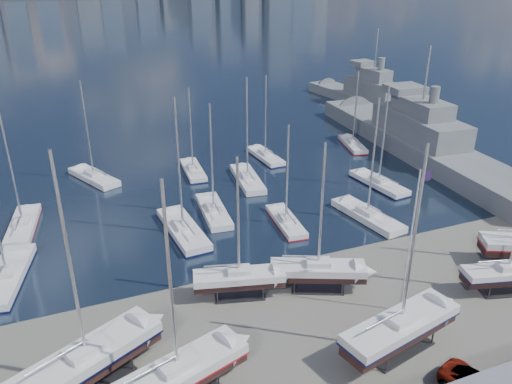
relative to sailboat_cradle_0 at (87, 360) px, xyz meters
name	(u,v)px	position (x,y,z in m)	size (l,w,h in m)	color
ground	(349,319)	(20.94, -0.66, -2.16)	(1400.00, 1400.00, 0.00)	#605E59
water	(80,17)	(20.94, 309.34, -2.31)	(1400.00, 600.00, 0.40)	#172736
sailboat_cradle_0	(87,360)	(0.00, 0.00, 0.00)	(11.24, 7.83, 17.72)	#2D2D33
sailboat_cradle_1	(178,374)	(5.57, -3.61, -0.07)	(10.58, 5.86, 16.44)	#2D2D33
sailboat_cradle_2	(239,278)	(13.46, 5.87, -0.21)	(8.43, 4.21, 13.46)	#2D2D33
sailboat_cradle_3	(401,327)	(22.56, -5.23, -0.04)	(10.90, 5.12, 16.91)	#2D2D33
sailboat_cradle_4	(318,270)	(20.55, 4.28, -0.17)	(8.89, 5.67, 14.25)	#2D2D33
sailboat_cradle_5	(508,274)	(36.28, -2.55, -0.22)	(8.53, 4.32, 13.48)	#2D2D33
sailboat_moored_0	(8,278)	(-6.14, 16.35, -1.85)	(5.14, 11.04, 15.92)	black
sailboat_moored_1	(24,227)	(-4.99, 27.05, -1.85)	(3.93, 9.89, 14.38)	black
sailboat_moored_2	(94,178)	(3.87, 38.99, -1.84)	(6.47, 9.92, 14.60)	black
sailboat_moored_3	(183,231)	(11.65, 19.19, -1.85)	(3.79, 11.04, 16.23)	black
sailboat_moored_4	(214,212)	(16.24, 22.42, -1.84)	(3.44, 9.65, 14.29)	black
sailboat_moored_5	(193,171)	(17.52, 36.40, -1.85)	(3.07, 8.88, 13.05)	black
sailboat_moored_6	(286,222)	(23.26, 16.87, -1.85)	(3.12, 8.57, 12.54)	black
sailboat_moored_7	(247,180)	(23.60, 30.21, -1.84)	(4.04, 10.33, 15.19)	black
sailboat_moored_8	(265,157)	(29.55, 37.97, -1.85)	(3.05, 9.18, 13.54)	black
sailboat_moored_9	(367,217)	(32.74, 14.45, -1.84)	(4.35, 10.44, 15.29)	black
sailboat_moored_10	(379,184)	(39.70, 22.25, -1.85)	(3.76, 9.93, 14.49)	black
sailboat_moored_11	(352,145)	(45.26, 37.78, -1.85)	(4.40, 9.03, 13.01)	black
naval_ship_east	(417,143)	(53.11, 31.40, -0.49)	(11.55, 51.27, 18.58)	slate
naval_ship_west	(371,99)	(63.10, 59.18, -0.49)	(10.87, 38.46, 17.42)	slate
flagpole	(412,233)	(25.86, -1.28, 5.51)	(1.16, 0.12, 13.18)	white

